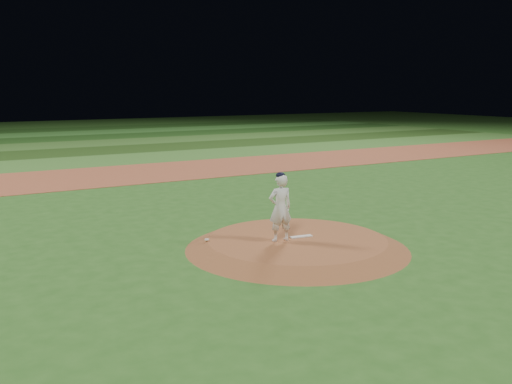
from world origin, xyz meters
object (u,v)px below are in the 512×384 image
pitcher_on_mound (280,207)px  pitching_rubber (301,236)px  pitchers_mound (297,243)px  rosin_bag (207,240)px

pitcher_on_mound → pitching_rubber: bearing=3.2°
pitching_rubber → pitchers_mound: bearing=-152.8°
pitchers_mound → rosin_bag: rosin_bag is taller
pitching_rubber → rosin_bag: 2.35m
pitchers_mound → pitcher_on_mound: (-0.48, 0.03, 0.96)m
pitching_rubber → pitcher_on_mound: 1.04m
rosin_bag → pitcher_on_mound: size_ratio=0.07×
pitching_rubber → rosin_bag: bearing=165.9°
rosin_bag → pitcher_on_mound: pitcher_on_mound is taller
pitching_rubber → pitcher_on_mound: bearing=-169.7°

